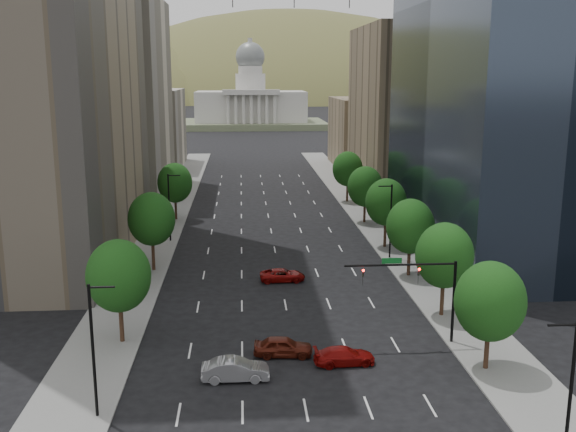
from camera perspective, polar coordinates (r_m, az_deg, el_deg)
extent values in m
cube|color=slate|center=(82.72, -11.97, -3.05)|extent=(6.00, 200.00, 0.15)
cube|color=slate|center=(84.19, 9.44, -2.67)|extent=(6.00, 200.00, 0.15)
cube|color=beige|center=(123.87, -14.08, 10.08)|extent=(14.00, 30.00, 35.00)
cube|color=beige|center=(156.94, -11.87, 7.48)|extent=(14.00, 26.00, 18.00)
cube|color=black|center=(83.04, 17.96, 17.55)|extent=(16.00, 38.00, 60.00)
cube|color=#8C7759|center=(122.66, 9.71, 9.08)|extent=(14.00, 30.00, 30.00)
cube|color=#8C7759|center=(155.34, 6.74, 7.24)|extent=(14.00, 26.00, 16.00)
cylinder|color=#382316|center=(51.50, 17.00, -10.83)|extent=(0.36, 0.36, 3.75)
ellipsoid|color=#14390F|center=(50.24, 17.25, -7.13)|extent=(5.20, 5.20, 5.98)
cylinder|color=#382316|center=(61.12, 13.34, -6.77)|extent=(0.36, 0.36, 4.00)
ellipsoid|color=#14390F|center=(60.02, 13.52, -3.37)|extent=(5.20, 5.20, 5.98)
cylinder|color=#382316|center=(72.12, 10.53, -3.72)|extent=(0.36, 0.36, 3.90)
ellipsoid|color=#14390F|center=(71.21, 10.64, -0.89)|extent=(5.20, 5.20, 5.98)
cylinder|color=#382316|center=(83.37, 8.49, -1.39)|extent=(0.36, 0.36, 4.10)
ellipsoid|color=#14390F|center=(82.54, 8.57, 1.21)|extent=(5.20, 5.20, 5.98)
cylinder|color=#382316|center=(96.77, 6.71, 0.49)|extent=(0.36, 0.36, 3.80)
ellipsoid|color=#14390F|center=(96.10, 6.76, 2.58)|extent=(5.20, 5.20, 5.98)
cylinder|color=#382316|center=(112.21, 5.20, 2.22)|extent=(0.36, 0.36, 4.00)
ellipsoid|color=#14390F|center=(111.62, 5.24, 4.12)|extent=(5.20, 5.20, 5.98)
cylinder|color=#382316|center=(55.59, -14.38, -8.78)|extent=(0.36, 0.36, 4.00)
ellipsoid|color=#14390F|center=(54.37, -14.59, -5.08)|extent=(5.20, 5.20, 5.98)
cylinder|color=#382316|center=(74.35, -11.71, -3.19)|extent=(0.36, 0.36, 4.15)
ellipsoid|color=#14390F|center=(73.41, -11.84, -0.25)|extent=(5.20, 5.20, 5.98)
cylinder|color=#382316|center=(99.49, -9.79, 0.77)|extent=(0.36, 0.36, 3.95)
ellipsoid|color=#14390F|center=(98.83, -9.87, 2.88)|extent=(5.20, 5.20, 5.98)
cylinder|color=black|center=(39.52, 23.43, -14.51)|extent=(0.20, 0.20, 9.00)
cylinder|color=black|center=(37.49, 22.90, -8.77)|extent=(1.60, 0.14, 0.14)
cylinder|color=black|center=(77.95, 8.97, -0.52)|extent=(0.20, 0.20, 9.00)
cylinder|color=black|center=(76.94, 8.50, 2.60)|extent=(1.60, 0.14, 0.14)
cylinder|color=black|center=(43.68, -16.68, -11.36)|extent=(0.20, 0.20, 9.00)
cylinder|color=black|center=(42.00, -15.97, -6.00)|extent=(1.60, 0.14, 0.14)
cylinder|color=black|center=(86.27, -10.34, 0.68)|extent=(0.20, 0.20, 9.00)
cylinder|color=black|center=(85.43, -9.92, 3.52)|extent=(1.60, 0.14, 0.14)
cylinder|color=black|center=(54.96, 14.27, -7.36)|extent=(0.24, 0.24, 7.00)
cylinder|color=black|center=(52.71, 9.80, -4.22)|extent=(9.00, 0.18, 0.18)
imported|color=black|center=(53.24, 11.35, -4.74)|extent=(0.18, 0.22, 1.10)
imported|color=black|center=(52.24, 6.57, -4.90)|extent=(0.18, 0.22, 1.10)
sphere|color=#FF0C07|center=(53.02, 11.41, -4.59)|extent=(0.20, 0.20, 0.20)
sphere|color=#FF0C07|center=(52.02, 6.61, -4.75)|extent=(0.20, 0.20, 0.20)
cube|color=#0C591E|center=(52.45, 9.07, -3.88)|extent=(1.60, 0.06, 0.45)
cube|color=#596647|center=(269.81, -3.26, 8.02)|extent=(60.00, 40.00, 2.50)
cube|color=silver|center=(269.35, -3.28, 9.56)|extent=(44.00, 26.00, 12.00)
cube|color=silver|center=(255.13, -3.24, 10.75)|extent=(22.00, 4.00, 2.00)
cylinder|color=silver|center=(269.06, -3.30, 11.58)|extent=(12.00, 12.00, 7.00)
cylinder|color=silver|center=(269.03, -3.31, 12.65)|extent=(9.60, 9.60, 3.00)
sphere|color=slate|center=(269.11, -3.33, 13.73)|extent=(11.60, 11.60, 11.60)
cylinder|color=silver|center=(269.31, -3.34, 14.98)|extent=(1.80, 1.80, 2.50)
ellipsoid|color=olive|center=(597.30, -17.34, 6.55)|extent=(380.00, 342.00, 190.00)
ellipsoid|color=olive|center=(623.82, -0.01, 6.53)|extent=(440.00, 396.00, 240.00)
ellipsoid|color=olive|center=(695.18, 13.98, 7.35)|extent=(360.00, 324.00, 200.00)
imported|color=maroon|center=(50.86, 4.95, -12.08)|extent=(4.81, 2.26, 1.36)
imported|color=#50170D|center=(51.99, -0.42, -11.34)|extent=(4.73, 2.20, 1.57)
imported|color=gray|center=(48.39, -4.62, -13.24)|extent=(4.89, 1.72, 1.61)
imported|color=maroon|center=(69.66, -0.49, -5.19)|extent=(4.90, 2.40, 1.34)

